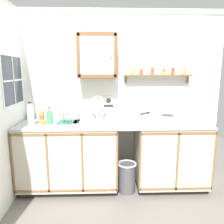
# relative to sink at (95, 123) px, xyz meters

# --- Properties ---
(floor) EXTENTS (5.62, 5.62, 0.00)m
(floor) POSITION_rel_sink_xyz_m (0.26, -0.29, -0.94)
(floor) COLOR slate
(floor) RESTS_ON ground
(back_wall) EXTENTS (3.22, 0.07, 2.52)m
(back_wall) POSITION_rel_sink_xyz_m (0.26, 0.30, 0.33)
(back_wall) COLOR white
(back_wall) RESTS_ON ground
(lower_cabinet_run) EXTENTS (1.34, 0.64, 0.93)m
(lower_cabinet_run) POSITION_rel_sink_xyz_m (-0.37, -0.04, -0.48)
(lower_cabinet_run) COLOR black
(lower_cabinet_run) RESTS_ON ground
(lower_cabinet_run_right) EXTENTS (0.99, 0.64, 0.93)m
(lower_cabinet_run_right) POSITION_rel_sink_xyz_m (1.07, -0.04, -0.48)
(lower_cabinet_run_right) COLOR black
(lower_cabinet_run_right) RESTS_ON ground
(countertop) EXTENTS (2.58, 0.67, 0.03)m
(countertop) POSITION_rel_sink_xyz_m (0.26, -0.04, 0.00)
(countertop) COLOR #9EA3A8
(countertop) RESTS_ON lower_cabinet_run
(backsplash) EXTENTS (2.58, 0.02, 0.08)m
(backsplash) POSITION_rel_sink_xyz_m (0.26, 0.27, 0.06)
(backsplash) COLOR #9EA3A8
(backsplash) RESTS_ON countertop
(sink) EXTENTS (0.58, 0.42, 0.49)m
(sink) POSITION_rel_sink_xyz_m (0.00, 0.00, 0.00)
(sink) COLOR silver
(sink) RESTS_ON countertop
(hot_plate_stove) EXTENTS (0.45, 0.28, 0.09)m
(hot_plate_stove) POSITION_rel_sink_xyz_m (0.91, -0.01, 0.06)
(hot_plate_stove) COLOR silver
(hot_plate_stove) RESTS_ON countertop
(saucepan) EXTENTS (0.30, 0.31, 0.07)m
(saucepan) POSITION_rel_sink_xyz_m (0.80, 0.01, 0.14)
(saucepan) COLOR silver
(saucepan) RESTS_ON hot_plate_stove
(bottle_juice_amber_0) EXTENTS (0.07, 0.07, 0.22)m
(bottle_juice_amber_0) POSITION_rel_sink_xyz_m (-0.70, -0.12, 0.12)
(bottle_juice_amber_0) COLOR gold
(bottle_juice_amber_0) RESTS_ON countertop
(bottle_soda_green_1) EXTENTS (0.08, 0.08, 0.23)m
(bottle_soda_green_1) POSITION_rel_sink_xyz_m (-0.61, -0.08, 0.11)
(bottle_soda_green_1) COLOR #4CB266
(bottle_soda_green_1) RESTS_ON countertop
(bottle_water_clear_2) EXTENTS (0.09, 0.09, 0.31)m
(bottle_water_clear_2) POSITION_rel_sink_xyz_m (-0.83, -0.15, 0.16)
(bottle_water_clear_2) COLOR silver
(bottle_water_clear_2) RESTS_ON countertop
(dish_rack) EXTENTS (0.29, 0.26, 0.17)m
(dish_rack) POSITION_rel_sink_xyz_m (-0.38, -0.00, 0.06)
(dish_rack) COLOR #26664C
(dish_rack) RESTS_ON countertop
(wall_cabinet) EXTENTS (0.54, 0.31, 0.60)m
(wall_cabinet) POSITION_rel_sink_xyz_m (0.04, 0.13, 0.92)
(wall_cabinet) COLOR brown
(spice_shelf) EXTENTS (0.98, 0.14, 0.23)m
(spice_shelf) POSITION_rel_sink_xyz_m (0.91, 0.21, 0.66)
(spice_shelf) COLOR brown
(warning_sign) EXTENTS (0.17, 0.01, 0.22)m
(warning_sign) POSITION_rel_sink_xyz_m (0.19, 0.27, 0.25)
(warning_sign) COLOR silver
(window) EXTENTS (0.03, 0.62, 0.65)m
(window) POSITION_rel_sink_xyz_m (-1.05, -0.10, 0.60)
(window) COLOR #262D38
(trash_bin) EXTENTS (0.26, 0.26, 0.42)m
(trash_bin) POSITION_rel_sink_xyz_m (0.44, -0.17, -0.73)
(trash_bin) COLOR #4C4C51
(trash_bin) RESTS_ON ground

